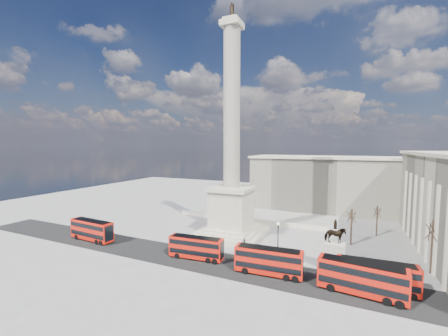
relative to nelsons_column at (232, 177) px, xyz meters
name	(u,v)px	position (x,y,z in m)	size (l,w,h in m)	color
ground	(222,241)	(0.00, -5.00, -12.92)	(180.00, 180.00, 0.00)	#989691
asphalt_road	(224,265)	(5.00, -15.00, -12.91)	(120.00, 9.00, 0.01)	black
nelsons_column	(232,177)	(0.00, 0.00, 0.00)	(14.00, 14.00, 49.85)	beige
balustrade_wall	(248,220)	(0.00, 11.00, -12.37)	(40.00, 0.60, 1.10)	beige
building_northeast	(335,183)	(20.00, 35.00, -4.59)	(51.00, 17.00, 16.60)	#B0AB91
red_bus_a	(196,247)	(-0.45, -14.85, -10.86)	(9.85, 3.06, 3.93)	red
red_bus_b	(269,261)	(12.70, -15.45, -10.72)	(10.46, 3.02, 4.19)	red
red_bus_c	(377,275)	(27.43, -13.93, -10.77)	(10.16, 2.75, 4.09)	red
red_bus_d	(362,278)	(25.45, -16.03, -10.61)	(11.06, 3.63, 4.40)	red
red_bus_e	(92,230)	(-25.14, -15.67, -10.67)	(10.72, 3.12, 4.29)	red
victorian_lamp	(278,238)	(12.75, -9.79, -8.93)	(0.58, 0.58, 6.77)	black
equestrian_statue	(334,252)	(21.78, -9.37, -10.08)	(3.92, 2.94, 8.19)	beige
bare_tree_near	(433,230)	(35.57, -4.68, -5.98)	(2.01, 2.01, 8.81)	#332319
bare_tree_mid	(352,215)	(24.33, 3.91, -6.88)	(2.02, 2.02, 7.67)	#332319
bare_tree_far	(377,211)	(29.54, 12.16, -7.37)	(1.73, 1.73, 7.04)	#332319
pedestrian_walking	(356,262)	(25.00, -7.15, -12.08)	(0.61, 0.40, 1.68)	black
pedestrian_standing	(418,273)	(33.37, -7.32, -12.10)	(0.79, 0.62, 1.63)	black
pedestrian_crossing	(244,242)	(5.25, -6.08, -12.00)	(1.07, 0.45, 1.83)	black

